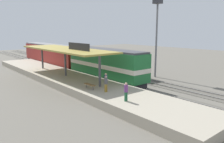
# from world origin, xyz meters

# --- Properties ---
(ground_plane) EXTENTS (120.00, 120.00, 0.00)m
(ground_plane) POSITION_xyz_m (2.00, 0.00, 0.00)
(ground_plane) COLOR #666056
(track_near) EXTENTS (3.20, 110.00, 0.16)m
(track_near) POSITION_xyz_m (0.00, 0.00, 0.03)
(track_near) COLOR #565249
(track_near) RESTS_ON ground
(track_far) EXTENTS (3.20, 110.00, 0.16)m
(track_far) POSITION_xyz_m (4.60, 0.00, 0.03)
(track_far) COLOR #565249
(track_far) RESTS_ON ground
(platform) EXTENTS (6.00, 44.00, 0.90)m
(platform) POSITION_xyz_m (-4.60, 0.00, 0.45)
(platform) COLOR #A89E89
(platform) RESTS_ON ground
(station_canopy) EXTENTS (5.20, 18.00, 4.70)m
(station_canopy) POSITION_xyz_m (-4.60, -0.09, 4.53)
(station_canopy) COLOR #47474C
(station_canopy) RESTS_ON platform
(platform_bench) EXTENTS (0.44, 1.70, 0.50)m
(platform_bench) POSITION_xyz_m (-6.00, -8.05, 1.34)
(platform_bench) COLOR #333338
(platform_bench) RESTS_ON platform
(locomotive) EXTENTS (2.93, 14.43, 4.44)m
(locomotive) POSITION_xyz_m (0.00, -3.05, 2.41)
(locomotive) COLOR #28282D
(locomotive) RESTS_ON track_near
(passenger_carriage_single) EXTENTS (2.90, 20.00, 4.24)m
(passenger_carriage_single) POSITION_xyz_m (0.00, 14.95, 2.31)
(passenger_carriage_single) COLOR #28282D
(passenger_carriage_single) RESTS_ON track_near
(freight_car) EXTENTS (2.80, 12.00, 3.54)m
(freight_car) POSITION_xyz_m (4.60, 0.26, 1.97)
(freight_car) COLOR #28282D
(freight_car) RESTS_ON track_far
(light_mast) EXTENTS (1.10, 1.10, 11.70)m
(light_mast) POSITION_xyz_m (7.80, -5.69, 8.40)
(light_mast) COLOR slate
(light_mast) RESTS_ON ground
(person_waiting) EXTENTS (0.34, 0.34, 1.71)m
(person_waiting) POSITION_xyz_m (-4.61, -9.11, 1.85)
(person_waiting) COLOR maroon
(person_waiting) RESTS_ON platform
(person_walking) EXTENTS (0.34, 0.34, 1.71)m
(person_walking) POSITION_xyz_m (-5.93, -13.73, 1.85)
(person_walking) COLOR #23603D
(person_walking) RESTS_ON platform
(person_boarding) EXTENTS (0.34, 0.34, 1.71)m
(person_boarding) POSITION_xyz_m (-5.46, -10.21, 1.85)
(person_boarding) COLOR olive
(person_boarding) RESTS_ON platform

